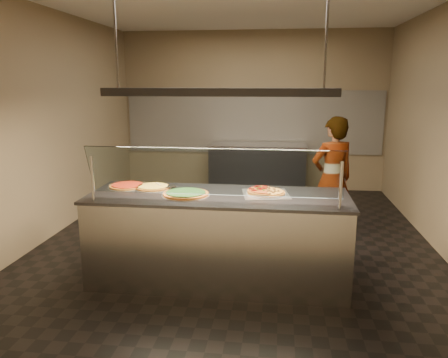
# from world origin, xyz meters

# --- Properties ---
(ground) EXTENTS (5.00, 6.00, 0.02)m
(ground) POSITION_xyz_m (0.00, 0.00, -0.01)
(ground) COLOR black
(ground) RESTS_ON ground
(wall_back) EXTENTS (5.00, 0.02, 3.00)m
(wall_back) POSITION_xyz_m (0.00, 3.01, 1.50)
(wall_back) COLOR #907E5D
(wall_back) RESTS_ON ground
(wall_front) EXTENTS (5.00, 0.02, 3.00)m
(wall_front) POSITION_xyz_m (0.00, -3.01, 1.50)
(wall_front) COLOR #907E5D
(wall_front) RESTS_ON ground
(wall_left) EXTENTS (0.02, 6.00, 3.00)m
(wall_left) POSITION_xyz_m (-2.51, 0.00, 1.50)
(wall_left) COLOR #907E5D
(wall_left) RESTS_ON ground
(wall_right) EXTENTS (0.02, 6.00, 3.00)m
(wall_right) POSITION_xyz_m (2.51, 0.00, 1.50)
(wall_right) COLOR #907E5D
(wall_right) RESTS_ON ground
(tile_band) EXTENTS (4.90, 0.02, 1.20)m
(tile_band) POSITION_xyz_m (0.00, 2.98, 1.30)
(tile_band) COLOR silver
(tile_band) RESTS_ON wall_back
(serving_counter) EXTENTS (2.64, 0.94, 0.93)m
(serving_counter) POSITION_xyz_m (-0.07, -1.21, 0.47)
(serving_counter) COLOR #B7B7BC
(serving_counter) RESTS_ON ground
(sneeze_guard) EXTENTS (2.40, 0.18, 0.54)m
(sneeze_guard) POSITION_xyz_m (-0.07, -1.56, 1.23)
(sneeze_guard) COLOR #B7B7BC
(sneeze_guard) RESTS_ON serving_counter
(perforated_tray) EXTENTS (0.52, 0.52, 0.01)m
(perforated_tray) POSITION_xyz_m (0.41, -1.14, 0.94)
(perforated_tray) COLOR silver
(perforated_tray) RESTS_ON serving_counter
(half_pizza_pepperoni) EXTENTS (0.25, 0.40, 0.05)m
(half_pizza_pepperoni) POSITION_xyz_m (0.32, -1.14, 0.96)
(half_pizza_pepperoni) COLOR brown
(half_pizza_pepperoni) RESTS_ON perforated_tray
(half_pizza_sausage) EXTENTS (0.25, 0.40, 0.04)m
(half_pizza_sausage) POSITION_xyz_m (0.50, -1.14, 0.96)
(half_pizza_sausage) COLOR brown
(half_pizza_sausage) RESTS_ON perforated_tray
(pizza_spinach) EXTENTS (0.49, 0.49, 0.03)m
(pizza_spinach) POSITION_xyz_m (-0.39, -1.28, 0.95)
(pizza_spinach) COLOR silver
(pizza_spinach) RESTS_ON serving_counter
(pizza_cheese) EXTENTS (0.39, 0.39, 0.03)m
(pizza_cheese) POSITION_xyz_m (-0.80, -1.04, 0.94)
(pizza_cheese) COLOR silver
(pizza_cheese) RESTS_ON serving_counter
(pizza_tomato) EXTENTS (0.41, 0.41, 0.03)m
(pizza_tomato) POSITION_xyz_m (-1.10, -1.01, 0.94)
(pizza_tomato) COLOR silver
(pizza_tomato) RESTS_ON serving_counter
(pizza_spatula) EXTENTS (0.27, 0.19, 0.02)m
(pizza_spatula) POSITION_xyz_m (-0.70, -0.99, 0.96)
(pizza_spatula) COLOR #B7B7BC
(pizza_spatula) RESTS_ON pizza_spinach
(prep_table) EXTENTS (1.79, 0.74, 0.93)m
(prep_table) POSITION_xyz_m (0.14, 2.55, 0.47)
(prep_table) COLOR #3D3D42
(prep_table) RESTS_ON ground
(worker) EXTENTS (0.70, 0.60, 1.63)m
(worker) POSITION_xyz_m (1.23, 0.24, 0.81)
(worker) COLOR #433E49
(worker) RESTS_ON ground
(heat_lamp_housing) EXTENTS (2.30, 0.18, 0.08)m
(heat_lamp_housing) POSITION_xyz_m (-0.07, -1.21, 1.95)
(heat_lamp_housing) COLOR #3D3D42
(heat_lamp_housing) RESTS_ON ceiling
(lamp_rod_left) EXTENTS (0.02, 0.02, 1.01)m
(lamp_rod_left) POSITION_xyz_m (-1.07, -1.21, 2.50)
(lamp_rod_left) COLOR #B7B7BC
(lamp_rod_left) RESTS_ON ceiling
(lamp_rod_right) EXTENTS (0.02, 0.02, 1.01)m
(lamp_rod_right) POSITION_xyz_m (0.93, -1.21, 2.50)
(lamp_rod_right) COLOR #B7B7BC
(lamp_rod_right) RESTS_ON ceiling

